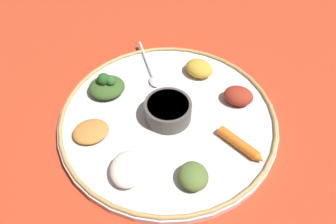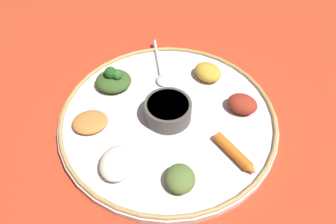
{
  "view_description": "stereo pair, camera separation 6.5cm",
  "coord_description": "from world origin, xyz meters",
  "px_view_note": "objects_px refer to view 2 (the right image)",
  "views": [
    {
      "loc": [
        -0.11,
        0.41,
        0.52
      ],
      "look_at": [
        0.0,
        0.0,
        0.03
      ],
      "focal_mm": 36.02,
      "sensor_mm": 36.0,
      "label": 1
    },
    {
      "loc": [
        -0.17,
        0.39,
        0.52
      ],
      "look_at": [
        0.0,
        0.0,
        0.03
      ],
      "focal_mm": 36.02,
      "sensor_mm": 36.0,
      "label": 2
    }
  ],
  "objects_px": {
    "spoon": "(160,70)",
    "greens_pile": "(113,80)",
    "center_bowl": "(168,110)",
    "carrot_near_spoon": "(235,153)"
  },
  "relations": [
    {
      "from": "spoon",
      "to": "greens_pile",
      "type": "relative_size",
      "value": 1.51
    },
    {
      "from": "center_bowl",
      "to": "greens_pile",
      "type": "relative_size",
      "value": 0.96
    },
    {
      "from": "spoon",
      "to": "greens_pile",
      "type": "xyz_separation_m",
      "value": [
        0.07,
        0.08,
        0.01
      ]
    },
    {
      "from": "center_bowl",
      "to": "greens_pile",
      "type": "bearing_deg",
      "value": -14.25
    },
    {
      "from": "greens_pile",
      "to": "carrot_near_spoon",
      "type": "distance_m",
      "value": 0.3
    },
    {
      "from": "center_bowl",
      "to": "spoon",
      "type": "distance_m",
      "value": 0.14
    },
    {
      "from": "center_bowl",
      "to": "greens_pile",
      "type": "xyz_separation_m",
      "value": [
        0.14,
        -0.04,
        -0.0
      ]
    },
    {
      "from": "center_bowl",
      "to": "greens_pile",
      "type": "distance_m",
      "value": 0.14
    },
    {
      "from": "spoon",
      "to": "greens_pile",
      "type": "height_order",
      "value": "greens_pile"
    },
    {
      "from": "greens_pile",
      "to": "carrot_near_spoon",
      "type": "relative_size",
      "value": 1.02
    }
  ]
}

